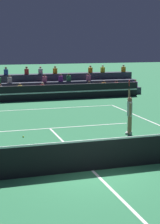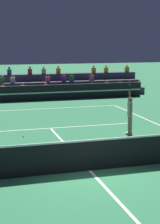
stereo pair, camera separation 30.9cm
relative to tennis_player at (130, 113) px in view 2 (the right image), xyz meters
name	(u,v)px [view 2 (the right image)]	position (x,y,z in m)	size (l,w,h in m)	color
ground_plane	(90,171)	(-3.28, -4.29, -0.99)	(120.00, 120.00, 0.00)	#2D7A4C
court_lines	(90,170)	(-3.28, -4.29, -0.99)	(11.10, 23.90, 0.01)	white
tennis_net	(90,155)	(-3.28, -4.29, -0.45)	(12.00, 0.10, 1.10)	slate
sponsor_banner_wall	(25,93)	(-3.28, 11.23, -0.44)	(18.00, 0.26, 1.10)	black
bleacher_stand	(20,88)	(-3.28, 13.77, -0.33)	(19.68, 2.85, 2.28)	#383D4C
tennis_player	(130,113)	(0.00, 0.00, 0.00)	(0.43, 0.85, 2.50)	#9E7051
tennis_ball	(23,136)	(-4.80, 0.75, -0.96)	(0.07, 0.07, 0.07)	#C6DB33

